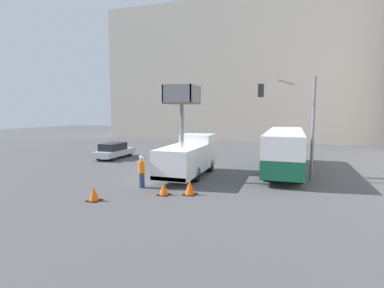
# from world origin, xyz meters

# --- Properties ---
(ground_plane) EXTENTS (120.00, 120.00, 0.00)m
(ground_plane) POSITION_xyz_m (0.00, 0.00, 0.00)
(ground_plane) COLOR #4C4C4F
(building_backdrop_far) EXTENTS (44.00, 10.00, 20.55)m
(building_backdrop_far) POSITION_xyz_m (0.00, 29.95, 10.28)
(building_backdrop_far) COLOR #BCB2A3
(building_backdrop_far) RESTS_ON ground_plane
(utility_truck) EXTENTS (2.23, 6.60, 5.99)m
(utility_truck) POSITION_xyz_m (0.09, 0.69, 1.49)
(utility_truck) COLOR white
(utility_truck) RESTS_ON ground_plane
(city_bus) EXTENTS (2.47, 11.17, 2.99)m
(city_bus) POSITION_xyz_m (6.19, 4.68, 1.78)
(city_bus) COLOR #145638
(city_bus) RESTS_ON ground_plane
(traffic_light_pole) EXTENTS (3.64, 3.39, 6.56)m
(traffic_light_pole) POSITION_xyz_m (6.73, 2.51, 4.42)
(traffic_light_pole) COLOR slate
(traffic_light_pole) RESTS_ON ground_plane
(road_worker_near_truck) EXTENTS (0.38, 0.38, 1.88)m
(road_worker_near_truck) POSITION_xyz_m (-1.48, -2.92, 0.95)
(road_worker_near_truck) COLOR navy
(road_worker_near_truck) RESTS_ON ground_plane
(road_worker_directing) EXTENTS (0.38, 0.38, 1.93)m
(road_worker_directing) POSITION_xyz_m (4.86, 2.22, 0.97)
(road_worker_directing) COLOR navy
(road_worker_directing) RESTS_ON ground_plane
(traffic_cone_near_truck) EXTENTS (0.60, 0.60, 0.69)m
(traffic_cone_near_truck) POSITION_xyz_m (0.33, -3.90, 0.32)
(traffic_cone_near_truck) COLOR black
(traffic_cone_near_truck) RESTS_ON ground_plane
(traffic_cone_mid_road) EXTENTS (0.63, 0.63, 0.72)m
(traffic_cone_mid_road) POSITION_xyz_m (-2.50, -5.96, 0.34)
(traffic_cone_mid_road) COLOR black
(traffic_cone_mid_road) RESTS_ON ground_plane
(traffic_cone_far_side) EXTENTS (0.68, 0.68, 0.78)m
(traffic_cone_far_side) POSITION_xyz_m (1.62, -3.41, 0.37)
(traffic_cone_far_side) COLOR black
(traffic_cone_far_side) RESTS_ON ground_plane
(parked_car_curbside) EXTENTS (1.74, 4.65, 1.46)m
(parked_car_curbside) POSITION_xyz_m (-9.12, 5.97, 0.74)
(parked_car_curbside) COLOR #A8A8B2
(parked_car_curbside) RESTS_ON ground_plane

